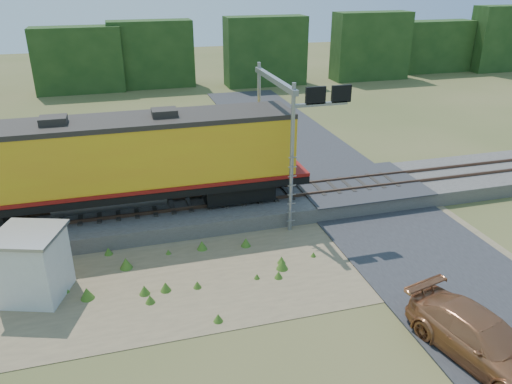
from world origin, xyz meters
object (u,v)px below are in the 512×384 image
object	(u,v)px
locomotive	(99,163)
shed	(33,264)
signal_gantry	(286,112)
car	(481,339)

from	to	relation	value
locomotive	shed	distance (m)	6.27
shed	signal_gantry	distance (m)	13.39
locomotive	signal_gantry	world-z (taller)	signal_gantry
shed	car	size ratio (longest dim) A/B	0.57
car	locomotive	bearing A→B (deg)	118.79
locomotive	signal_gantry	bearing A→B (deg)	-4.20
shed	signal_gantry	xyz separation A→B (m)	(11.90, 4.60, 4.08)
signal_gantry	shed	bearing A→B (deg)	-158.88
shed	car	world-z (taller)	shed
locomotive	car	size ratio (longest dim) A/B	3.71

